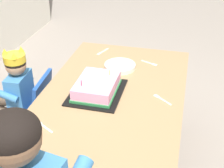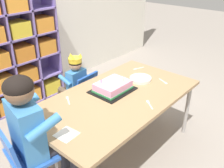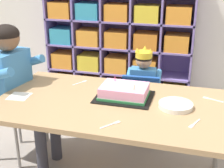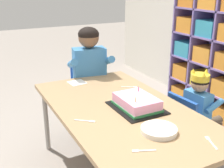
% 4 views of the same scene
% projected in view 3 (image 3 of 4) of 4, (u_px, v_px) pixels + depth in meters
% --- Properties ---
extents(storage_cubby_shelf, '(1.64, 0.30, 1.47)m').
position_uv_depth(storage_cubby_shelf, '(115.00, 37.00, 3.49)').
color(storage_cubby_shelf, '#7F6BB2').
rests_on(storage_cubby_shelf, ground).
extents(activity_table, '(1.55, 0.85, 0.63)m').
position_uv_depth(activity_table, '(113.00, 108.00, 2.07)').
color(activity_table, '#A37F56').
rests_on(activity_table, ground).
extents(classroom_chair_blue, '(0.34, 0.35, 0.65)m').
position_uv_depth(classroom_chair_blue, '(141.00, 102.00, 2.64)').
color(classroom_chair_blue, '#1E4CA8').
rests_on(classroom_chair_blue, ground).
extents(child_with_crown, '(0.31, 0.31, 0.84)m').
position_uv_depth(child_with_crown, '(143.00, 82.00, 2.69)').
color(child_with_crown, '#3D7FBC').
rests_on(child_with_crown, ground).
extents(classroom_chair_adult_side, '(0.37, 0.40, 0.71)m').
position_uv_depth(classroom_chair_adult_side, '(10.00, 103.00, 2.45)').
color(classroom_chair_adult_side, blue).
rests_on(classroom_chair_adult_side, ground).
extents(adult_helper_seated, '(0.46, 0.44, 1.08)m').
position_uv_depth(adult_helper_seated, '(18.00, 79.00, 2.32)').
color(adult_helper_seated, '#3D7FBC').
rests_on(adult_helper_seated, ground).
extents(birthday_cake_on_tray, '(0.38, 0.31, 0.12)m').
position_uv_depth(birthday_cake_on_tray, '(124.00, 92.00, 2.12)').
color(birthday_cake_on_tray, black).
rests_on(birthday_cake_on_tray, activity_table).
extents(paper_plate_stack, '(0.21, 0.21, 0.03)m').
position_uv_depth(paper_plate_stack, '(176.00, 105.00, 1.98)').
color(paper_plate_stack, white).
rests_on(paper_plate_stack, activity_table).
extents(paper_napkin_square, '(0.15, 0.15, 0.00)m').
position_uv_depth(paper_napkin_square, '(19.00, 96.00, 2.14)').
color(paper_napkin_square, white).
rests_on(paper_napkin_square, activity_table).
extents(fork_near_cake_tray, '(0.06, 0.12, 0.00)m').
position_uv_depth(fork_near_cake_tray, '(194.00, 124.00, 1.78)').
color(fork_near_cake_tray, white).
rests_on(fork_near_cake_tray, activity_table).
extents(fork_scattered_mid_table, '(0.10, 0.12, 0.00)m').
position_uv_depth(fork_scattered_mid_table, '(111.00, 124.00, 1.77)').
color(fork_scattered_mid_table, white).
rests_on(fork_scattered_mid_table, activity_table).
extents(fork_near_child_seat, '(0.08, 0.12, 0.00)m').
position_uv_depth(fork_near_child_seat, '(81.00, 83.00, 2.38)').
color(fork_near_child_seat, white).
rests_on(fork_near_child_seat, activity_table).
extents(fork_at_table_front_edge, '(0.13, 0.06, 0.00)m').
position_uv_depth(fork_at_table_front_edge, '(212.00, 99.00, 2.10)').
color(fork_at_table_front_edge, white).
rests_on(fork_at_table_front_edge, activity_table).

